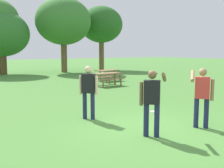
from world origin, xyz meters
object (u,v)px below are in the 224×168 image
frisbee (154,112)px  person_thrower (89,89)px  picnic_table_near (106,76)px  tree_slender_mid (2,34)px  tree_back_right (101,25)px  picnic_table_far (107,73)px  person_catcher (202,93)px  person_bystander (152,98)px  tree_back_left (63,22)px

frisbee → person_thrower: bearing=168.7°
person_thrower → picnic_table_near: (4.88, 6.32, -0.38)m
tree_slender_mid → frisbee: bearing=-88.2°
tree_slender_mid → tree_back_right: bearing=-0.2°
person_thrower → picnic_table_far: (6.36, 8.41, -0.38)m
person_catcher → person_bystander: (-1.63, 0.23, 0.00)m
picnic_table_near → tree_back_right: 14.26m
tree_back_left → tree_back_right: size_ratio=1.04×
tree_slender_mid → picnic_table_near: bearing=-74.8°
person_catcher → tree_slender_mid: size_ratio=0.30×
person_catcher → frisbee: size_ratio=6.34×
person_thrower → person_bystander: (0.41, -2.37, 0.02)m
person_catcher → tree_back_right: tree_back_right is taller
frisbee → tree_slender_mid: size_ratio=0.05×
person_bystander → tree_back_left: size_ratio=0.23×
frisbee → tree_back_right: size_ratio=0.04×
frisbee → picnic_table_far: picnic_table_far is taller
person_bystander → frisbee: size_ratio=6.34×
person_thrower → picnic_table_far: bearing=52.9°
picnic_table_far → tree_slender_mid: size_ratio=0.34×
tree_back_left → frisbee: bearing=-105.4°
picnic_table_near → tree_slender_mid: tree_slender_mid is taller
picnic_table_near → person_catcher: bearing=-107.7°
person_bystander → picnic_table_far: person_bystander is taller
tree_back_right → picnic_table_far: bearing=-120.6°
person_bystander → frisbee: person_bystander is taller
tree_slender_mid → person_thrower: bearing=-95.5°
picnic_table_near → frisbee: bearing=-110.7°
picnic_table_near → picnic_table_far: size_ratio=0.93×
person_bystander → picnic_table_far: 12.32m
person_catcher → tree_slender_mid: 20.71m
person_thrower → person_bystander: 2.40m
person_catcher → person_bystander: 1.64m
person_bystander → picnic_table_far: size_ratio=0.86×
person_thrower → tree_slender_mid: tree_slender_mid is taller
person_catcher → picnic_table_far: (4.33, 11.01, -0.40)m
tree_slender_mid → person_bystander: bearing=-93.7°
frisbee → tree_back_left: (4.84, 17.56, 4.85)m
person_catcher → frisbee: bearing=82.5°
person_thrower → frisbee: (2.31, -0.46, -0.93)m
person_catcher → picnic_table_near: person_catcher is taller
person_thrower → picnic_table_near: person_thrower is taller
frisbee → tree_back_left: 18.85m
tree_slender_mid → tree_back_right: (10.26, -0.04, 1.31)m
person_catcher → picnic_table_far: size_ratio=0.86×
frisbee → tree_slender_mid: 18.76m
picnic_table_far → tree_slender_mid: 11.02m
person_thrower → person_catcher: 3.30m
person_catcher → tree_back_right: size_ratio=0.24×
person_thrower → person_bystander: same height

